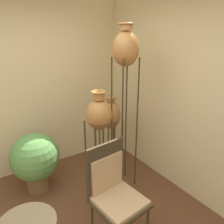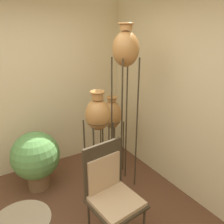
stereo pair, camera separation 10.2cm
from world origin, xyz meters
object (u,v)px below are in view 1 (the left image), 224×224
object	(u,v)px
vase_stand_tall	(126,53)
vase_stand_medium	(99,117)
potted_plant	(35,159)
chair	(114,189)
vase_stand_short	(111,115)

from	to	relation	value
vase_stand_tall	vase_stand_medium	world-z (taller)	vase_stand_tall
vase_stand_tall	potted_plant	xyz separation A→B (m)	(-1.08, 0.57, -1.39)
chair	vase_stand_short	bearing A→B (deg)	52.07
vase_stand_medium	potted_plant	xyz separation A→B (m)	(-0.62, 0.70, -0.71)
chair	potted_plant	distance (m)	1.34
vase_stand_tall	chair	xyz separation A→B (m)	(-0.63, -0.69, -1.25)
vase_stand_short	vase_stand_medium	bearing A→B (deg)	-133.45
vase_stand_tall	chair	world-z (taller)	vase_stand_tall
vase_stand_short	chair	distance (m)	1.34
vase_stand_short	potted_plant	xyz separation A→B (m)	(-1.14, 0.15, -0.45)
chair	vase_stand_medium	bearing A→B (deg)	67.50
vase_stand_medium	vase_stand_short	xyz separation A→B (m)	(0.53, 0.56, -0.27)
vase_stand_short	potted_plant	world-z (taller)	vase_stand_short
chair	potted_plant	size ratio (longest dim) A/B	1.29
chair	potted_plant	xyz separation A→B (m)	(-0.45, 1.25, -0.14)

